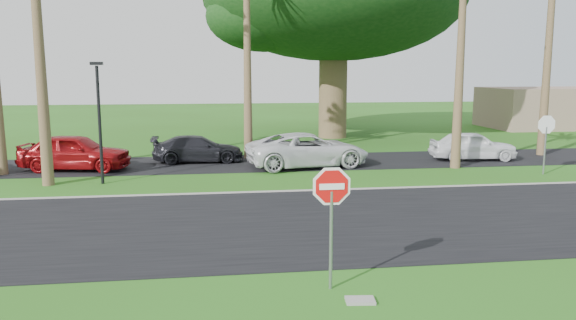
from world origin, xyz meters
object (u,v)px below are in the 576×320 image
Objects in this scene: car_dark at (198,149)px; car_pickup at (473,146)px; car_red at (75,152)px; stop_sign_far at (546,132)px; car_minivan at (308,150)px; stop_sign_near at (331,203)px.

car_pickup reaches higher than car_dark.
car_red is at bearing 96.40° from car_pickup.
stop_sign_far is at bearing -110.63° from car_dark.
car_minivan is (-9.51, 3.11, -1.01)m from stop_sign_far.
car_minivan is at bearing -18.11° from stop_sign_far.
stop_sign_near is 16.80m from car_red.
car_dark is 13.26m from car_pickup.
stop_sign_far reaches higher than car_red.
stop_sign_near is 0.56× the size of car_red.
stop_sign_far is at bearing -117.12° from car_minivan.
stop_sign_near reaches higher than car_minivan.
car_minivan is at bearing -83.85° from car_red.
stop_sign_near is 18.17m from car_pickup.
stop_sign_far is 10.06m from car_minivan.
car_pickup is at bearing -72.55° from stop_sign_far.
car_minivan is (4.94, -2.03, 0.14)m from car_dark.
stop_sign_far reaches higher than car_minivan.
car_minivan is at bearing 101.26° from car_pickup.
stop_sign_far is 0.56× the size of car_red.
stop_sign_far is 0.61× the size of car_dark.
stop_sign_far reaches higher than car_pickup.
stop_sign_near is at bearing 43.73° from stop_sign_far.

